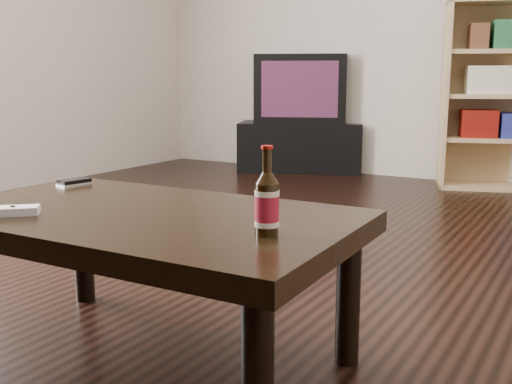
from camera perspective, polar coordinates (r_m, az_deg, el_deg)
The scene contains 9 objects.
floor at distance 2.43m, azimuth -3.55°, elevation -8.89°, with size 5.00×6.00×0.01m, color black.
wall_back at distance 5.10m, azimuth 16.49°, elevation 16.39°, with size 5.00×0.02×2.70m, color beige.
tv_stand at distance 5.40m, azimuth 4.24°, elevation 4.37°, with size 1.07×0.54×0.43m, color black.
tv at distance 5.37m, azimuth 4.32°, elevation 9.77°, with size 0.91×0.76×0.59m.
bookshelf at distance 4.80m, azimuth 21.65°, elevation 8.83°, with size 0.81×0.55×1.37m.
coffee_table at distance 1.72m, azimuth -10.62°, elevation -3.73°, with size 1.21×0.73×0.45m.
beer_bottle at distance 1.41m, azimuth 1.05°, elevation -1.14°, with size 0.07×0.07×0.21m.
phone at distance 2.19m, azimuth -16.93°, elevation 0.91°, with size 0.08×0.12×0.02m.
remote at distance 1.77m, azimuth -23.21°, elevation -1.70°, with size 0.19×0.18×0.03m.
Camera 1 is at (1.30, -1.89, 0.81)m, focal length 42.00 mm.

